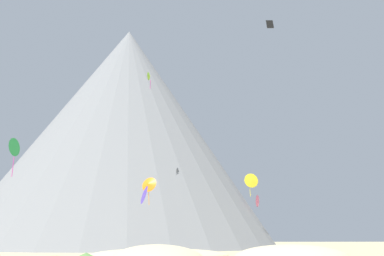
% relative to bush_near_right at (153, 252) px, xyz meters
% --- Properties ---
extents(dune_foreground_left, '(19.22, 14.07, 1.74)m').
position_rel_bush_near_right_xyz_m(dune_foreground_left, '(0.72, 3.69, -0.52)').
color(dune_foreground_left, beige).
rests_on(dune_foreground_left, ground_plane).
extents(bush_near_right, '(3.39, 3.39, 1.03)m').
position_rel_bush_near_right_xyz_m(bush_near_right, '(0.00, 0.00, 0.00)').
color(bush_near_right, '#477238').
rests_on(bush_near_right, ground_plane).
extents(bush_near_left, '(3.02, 3.02, 0.52)m').
position_rel_bush_near_right_xyz_m(bush_near_left, '(3.25, -3.21, -0.26)').
color(bush_near_left, '#477238').
rests_on(bush_near_left, ground_plane).
extents(bush_scatter_east, '(3.25, 3.25, 0.55)m').
position_rel_bush_near_right_xyz_m(bush_scatter_east, '(-7.64, -1.76, -0.24)').
color(bush_scatter_east, '#568442').
rests_on(bush_scatter_east, ground_plane).
extents(rock_massif, '(102.40, 102.40, 55.54)m').
position_rel_bush_near_right_xyz_m(rock_massif, '(-7.90, 48.96, 25.32)').
color(rock_massif, slate).
rests_on(rock_massif, ground_plane).
extents(kite_indigo_low, '(1.62, 2.75, 2.56)m').
position_rel_bush_near_right_xyz_m(kite_indigo_low, '(-1.38, 5.36, 7.35)').
color(kite_indigo_low, '#5138B2').
extents(kite_gold_mid, '(1.64, 2.44, 2.41)m').
position_rel_bush_near_right_xyz_m(kite_gold_mid, '(-9.84, 33.89, 15.04)').
color(kite_gold_mid, gold).
extents(kite_yellow_low, '(2.54, 0.77, 4.03)m').
position_rel_bush_near_right_xyz_m(kite_yellow_low, '(16.42, 19.34, 11.35)').
color(kite_yellow_low, yellow).
extents(kite_orange_low, '(2.55, 2.05, 4.19)m').
position_rel_bush_near_right_xyz_m(kite_orange_low, '(-1.05, 8.67, 9.27)').
color(kite_orange_low, orange).
extents(kite_black_high, '(1.15, 0.36, 1.27)m').
position_rel_bush_near_right_xyz_m(kite_black_high, '(15.14, -2.53, 29.65)').
color(kite_black_high, black).
extents(kite_lime_high, '(0.75, 1.53, 3.19)m').
position_rel_bush_near_right_xyz_m(kite_lime_high, '(-1.80, 18.60, 30.06)').
color(kite_lime_high, '#8CD133').
extents(kite_rainbow_low, '(1.59, 2.42, 2.57)m').
position_rel_bush_near_right_xyz_m(kite_rainbow_low, '(21.12, 35.80, 9.24)').
color(kite_rainbow_low, '#E5668C').
extents(kite_green_low, '(1.08, 2.29, 4.70)m').
position_rel_bush_near_right_xyz_m(kite_green_low, '(-16.99, -2.32, 12.21)').
color(kite_green_low, green).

